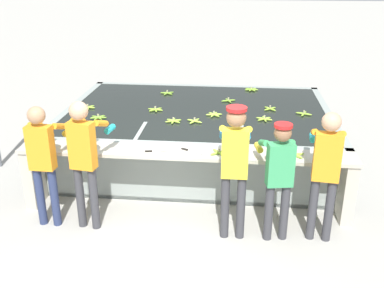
% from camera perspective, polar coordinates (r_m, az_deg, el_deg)
% --- Properties ---
extents(ground_plane, '(80.00, 80.00, 0.00)m').
position_cam_1_polar(ground_plane, '(6.32, -1.10, -9.46)').
color(ground_plane, '#A3A099').
rests_on(ground_plane, ground).
extents(wash_tank, '(4.61, 3.38, 0.93)m').
position_cam_1_polar(wash_tank, '(8.03, 0.69, 1.28)').
color(wash_tank, gray).
rests_on(wash_tank, ground).
extents(work_ledge, '(4.61, 0.45, 0.93)m').
position_cam_1_polar(work_ledge, '(6.21, -0.90, -3.19)').
color(work_ledge, '#B7B2A3').
rests_on(work_ledge, ground).
extents(worker_0, '(0.42, 0.72, 1.67)m').
position_cam_1_polar(worker_0, '(6.09, -18.39, -1.36)').
color(worker_0, navy).
rests_on(worker_0, ground).
extents(worker_1, '(0.47, 0.74, 1.75)m').
position_cam_1_polar(worker_1, '(5.85, -13.56, -1.13)').
color(worker_1, '#38383D').
rests_on(worker_1, ground).
extents(worker_2, '(0.41, 0.73, 1.76)m').
position_cam_1_polar(worker_2, '(5.49, 5.44, -1.97)').
color(worker_2, '#38383D').
rests_on(worker_2, ground).
extents(worker_3, '(0.48, 0.74, 1.56)m').
position_cam_1_polar(worker_3, '(5.59, 10.98, -3.40)').
color(worker_3, '#38383D').
rests_on(worker_3, ground).
extents(worker_4, '(0.46, 0.73, 1.71)m').
position_cam_1_polar(worker_4, '(5.68, 16.65, -2.55)').
color(worker_4, '#38383D').
rests_on(worker_4, ground).
extents(banana_bunch_floating_0, '(0.28, 0.28, 0.08)m').
position_cam_1_polar(banana_bunch_floating_0, '(7.55, 2.81, 3.77)').
color(banana_bunch_floating_0, '#9EC642').
rests_on(banana_bunch_floating_0, wash_tank).
extents(banana_bunch_floating_1, '(0.27, 0.27, 0.08)m').
position_cam_1_polar(banana_bunch_floating_1, '(8.35, 4.64, 5.52)').
color(banana_bunch_floating_1, '#75A333').
rests_on(banana_bunch_floating_1, wash_tank).
extents(banana_bunch_floating_2, '(0.28, 0.27, 0.08)m').
position_cam_1_polar(banana_bunch_floating_2, '(8.14, -13.11, 4.57)').
color(banana_bunch_floating_2, '#93BC3D').
rests_on(banana_bunch_floating_2, wash_tank).
extents(banana_bunch_floating_3, '(0.28, 0.28, 0.08)m').
position_cam_1_polar(banana_bunch_floating_3, '(9.16, 7.54, 6.88)').
color(banana_bunch_floating_3, '#7FAD33').
rests_on(banana_bunch_floating_3, wash_tank).
extents(banana_bunch_floating_4, '(0.27, 0.27, 0.08)m').
position_cam_1_polar(banana_bunch_floating_4, '(7.22, 0.32, 2.93)').
color(banana_bunch_floating_4, '#9EC642').
rests_on(banana_bunch_floating_4, wash_tank).
extents(banana_bunch_floating_5, '(0.27, 0.28, 0.08)m').
position_cam_1_polar(banana_bunch_floating_5, '(8.83, -3.15, 6.48)').
color(banana_bunch_floating_5, '#75A333').
rests_on(banana_bunch_floating_5, wash_tank).
extents(banana_bunch_floating_6, '(0.27, 0.28, 0.08)m').
position_cam_1_polar(banana_bunch_floating_6, '(7.42, 9.18, 3.17)').
color(banana_bunch_floating_6, '#93BC3D').
rests_on(banana_bunch_floating_6, wash_tank).
extents(banana_bunch_floating_7, '(0.26, 0.28, 0.08)m').
position_cam_1_polar(banana_bunch_floating_7, '(7.24, -2.39, 2.95)').
color(banana_bunch_floating_7, '#93BC3D').
rests_on(banana_bunch_floating_7, wash_tank).
extents(banana_bunch_floating_8, '(0.27, 0.27, 0.08)m').
position_cam_1_polar(banana_bunch_floating_8, '(7.81, 14.02, 3.76)').
color(banana_bunch_floating_8, '#8CB738').
rests_on(banana_bunch_floating_8, wash_tank).
extents(banana_bunch_floating_9, '(0.23, 0.23, 0.08)m').
position_cam_1_polar(banana_bunch_floating_9, '(7.96, 9.88, 4.44)').
color(banana_bunch_floating_9, '#8CB738').
rests_on(banana_bunch_floating_9, wash_tank).
extents(banana_bunch_floating_10, '(0.28, 0.28, 0.08)m').
position_cam_1_polar(banana_bunch_floating_10, '(7.83, -4.67, 4.39)').
color(banana_bunch_floating_10, '#8CB738').
rests_on(banana_bunch_floating_10, wash_tank).
extents(banana_bunch_floating_11, '(0.28, 0.28, 0.08)m').
position_cam_1_polar(banana_bunch_floating_11, '(7.56, -11.82, 3.33)').
color(banana_bunch_floating_11, '#75A333').
rests_on(banana_bunch_floating_11, wash_tank).
extents(banana_bunch_ledge_0, '(0.28, 0.27, 0.08)m').
position_cam_1_polar(banana_bunch_ledge_0, '(6.09, 12.90, -1.32)').
color(banana_bunch_ledge_0, '#9EC642').
rests_on(banana_bunch_ledge_0, work_ledge).
extents(banana_bunch_ledge_1, '(0.28, 0.27, 0.08)m').
position_cam_1_polar(banana_bunch_ledge_1, '(6.60, -18.48, -0.10)').
color(banana_bunch_ledge_1, '#75A333').
rests_on(banana_bunch_ledge_1, work_ledge).
extents(banana_bunch_ledge_2, '(0.24, 0.24, 0.08)m').
position_cam_1_polar(banana_bunch_ledge_2, '(6.02, 3.45, -1.08)').
color(banana_bunch_ledge_2, '#93BC3D').
rests_on(banana_bunch_ledge_2, work_ledge).
extents(knife_0, '(0.35, 0.10, 0.02)m').
position_cam_1_polar(knife_0, '(6.10, -4.88, -0.90)').
color(knife_0, silver).
rests_on(knife_0, work_ledge).
extents(knife_1, '(0.32, 0.19, 0.02)m').
position_cam_1_polar(knife_1, '(6.10, -0.39, -0.82)').
color(knife_1, silver).
rests_on(knife_1, work_ledge).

